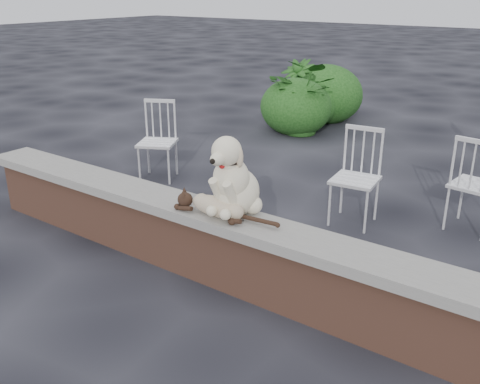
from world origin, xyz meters
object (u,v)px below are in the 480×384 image
Objects in this scene: chair_b at (355,178)px; potted_plant_b at (296,91)px; chair_c at (477,184)px; chair_a at (157,141)px; dog at (237,173)px; cat at (217,205)px; potted_plant_a at (305,97)px.

potted_plant_b is at bearing 120.93° from chair_b.
chair_c is at bearing -38.59° from potted_plant_b.
potted_plant_b reaches higher than chair_b.
chair_a is 3.53m from chair_c.
dog is 0.68× the size of chair_b.
cat is at bearing -120.25° from dog.
dog is at bearing 59.75° from cat.
chair_b and chair_c have the same top height.
chair_c is at bearing -16.19° from chair_a.
potted_plant_a is at bearing -28.05° from chair_c.
chair_a and chair_c have the same top height.
chair_b is 1.00× the size of chair_a.
chair_b is at bearing -23.55° from chair_a.
potted_plant_a is at bearing 110.34° from dog.
cat is at bearing -66.32° from potted_plant_b.
dog is 0.68× the size of chair_a.
chair_a is 2.91m from potted_plant_a.
chair_a is at bearing 145.62° from dog.
cat is (-0.08, -0.15, -0.23)m from dog.
potted_plant_a is (-1.68, 4.39, -0.08)m from cat.
cat is 4.70m from potted_plant_a.
chair_b is at bearing 35.26° from chair_c.
chair_c is 0.80× the size of potted_plant_a.
chair_b is 3.40m from potted_plant_a.
dog is at bearing -67.48° from potted_plant_a.
potted_plant_b is at bearing 112.91° from dog.
potted_plant_b reaches higher than chair_a.
cat is 1.09× the size of chair_c.
chair_a is (-2.47, -0.17, 0.00)m from chair_b.
chair_b is 0.89× the size of potted_plant_b.
chair_c is 4.61m from potted_plant_b.
potted_plant_a is 1.12× the size of potted_plant_b.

